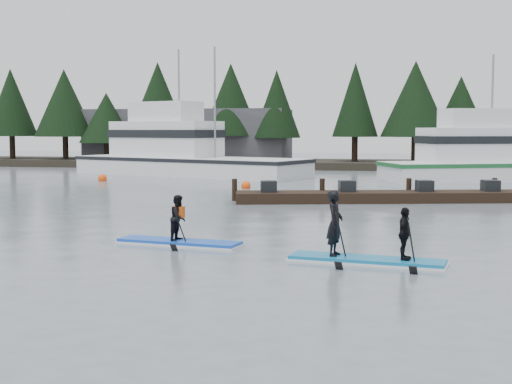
% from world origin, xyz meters
% --- Properties ---
extents(ground, '(160.00, 160.00, 0.00)m').
position_xyz_m(ground, '(0.00, 0.00, 0.00)').
color(ground, slate).
rests_on(ground, ground).
extents(far_shore, '(70.00, 8.00, 0.60)m').
position_xyz_m(far_shore, '(0.00, 42.00, 0.30)').
color(far_shore, '#2D281E').
rests_on(far_shore, ground).
extents(treeline, '(60.00, 4.00, 8.00)m').
position_xyz_m(treeline, '(0.00, 42.00, 0.00)').
color(treeline, black).
rests_on(treeline, ground).
extents(waterfront_building, '(18.00, 6.00, 5.00)m').
position_xyz_m(waterfront_building, '(-14.00, 44.00, 2.50)').
color(waterfront_building, '#4C4C51').
rests_on(waterfront_building, ground).
extents(fishing_boat_large, '(17.99, 10.89, 9.86)m').
position_xyz_m(fishing_boat_large, '(-10.30, 30.55, 0.75)').
color(fishing_boat_large, white).
rests_on(fishing_boat_large, ground).
extents(fishing_boat_medium, '(15.56, 9.62, 8.88)m').
position_xyz_m(fishing_boat_medium, '(10.68, 29.59, 0.64)').
color(fishing_boat_medium, white).
rests_on(fishing_boat_medium, ground).
extents(floating_dock, '(13.93, 5.21, 0.46)m').
position_xyz_m(floating_dock, '(4.44, 14.50, 0.23)').
color(floating_dock, black).
rests_on(floating_dock, ground).
extents(buoy_b, '(0.53, 0.53, 0.53)m').
position_xyz_m(buoy_b, '(-3.49, 20.28, 0.00)').
color(buoy_b, '#FF4E0C').
rests_on(buoy_b, ground).
extents(buoy_a, '(0.56, 0.56, 0.56)m').
position_xyz_m(buoy_a, '(-13.50, 23.90, 0.00)').
color(buoy_a, '#FF4E0C').
rests_on(buoy_a, ground).
extents(paddleboard_solo, '(3.63, 1.43, 1.85)m').
position_xyz_m(paddleboard_solo, '(-1.24, 1.24, 0.42)').
color(paddleboard_solo, blue).
rests_on(paddleboard_solo, ground).
extents(paddleboard_duo, '(3.84, 1.54, 2.19)m').
position_xyz_m(paddleboard_duo, '(4.04, -0.46, 0.54)').
color(paddleboard_duo, '#116DA4').
rests_on(paddleboard_duo, ground).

